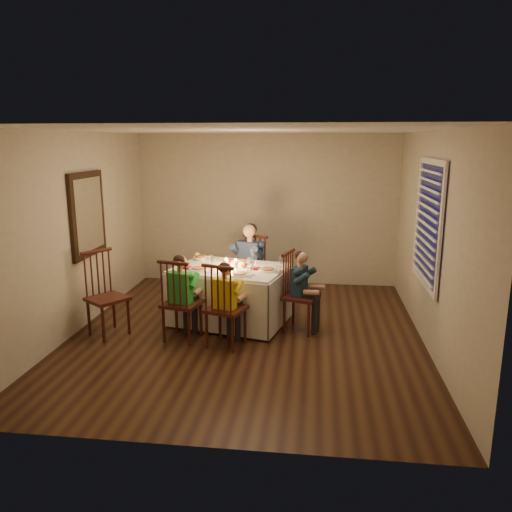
# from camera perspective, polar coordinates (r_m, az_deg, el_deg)

# --- Properties ---
(ground) EXTENTS (5.00, 5.00, 0.00)m
(ground) POSITION_cam_1_polar(r_m,az_deg,el_deg) (6.63, -1.07, -8.90)
(ground) COLOR black
(ground) RESTS_ON ground
(wall_left) EXTENTS (0.02, 5.00, 2.60)m
(wall_left) POSITION_cam_1_polar(r_m,az_deg,el_deg) (6.94, -19.86, 2.50)
(wall_left) COLOR beige
(wall_left) RESTS_ON ground
(wall_right) EXTENTS (0.02, 5.00, 2.60)m
(wall_right) POSITION_cam_1_polar(r_m,az_deg,el_deg) (6.35, 19.43, 1.62)
(wall_right) COLOR beige
(wall_right) RESTS_ON ground
(wall_back) EXTENTS (4.50, 0.02, 2.60)m
(wall_back) POSITION_cam_1_polar(r_m,az_deg,el_deg) (8.71, 1.21, 5.28)
(wall_back) COLOR beige
(wall_back) RESTS_ON ground
(ceiling) EXTENTS (5.00, 5.00, 0.00)m
(ceiling) POSITION_cam_1_polar(r_m,az_deg,el_deg) (6.15, -1.17, 14.20)
(ceiling) COLOR white
(ceiling) RESTS_ON wall_back
(dining_table) EXTENTS (1.72, 1.41, 0.76)m
(dining_table) POSITION_cam_1_polar(r_m,az_deg,el_deg) (6.89, -2.96, -3.12)
(dining_table) COLOR silver
(dining_table) RESTS_ON ground
(chair_adult) EXTENTS (0.56, 0.55, 1.07)m
(chair_adult) POSITION_cam_1_polar(r_m,az_deg,el_deg) (7.75, -0.75, -5.59)
(chair_adult) COLOR black
(chair_adult) RESTS_ON ground
(chair_near_left) EXTENTS (0.52, 0.50, 1.07)m
(chair_near_left) POSITION_cam_1_polar(r_m,az_deg,el_deg) (6.54, -8.33, -9.34)
(chair_near_left) COLOR black
(chair_near_left) RESTS_ON ground
(chair_near_right) EXTENTS (0.55, 0.53, 1.07)m
(chair_near_right) POSITION_cam_1_polar(r_m,az_deg,el_deg) (6.30, -3.41, -10.14)
(chair_near_right) COLOR black
(chair_near_right) RESTS_ON ground
(chair_end) EXTENTS (0.53, 0.54, 1.07)m
(chair_end) POSITION_cam_1_polar(r_m,az_deg,el_deg) (6.78, 5.10, -8.44)
(chair_end) COLOR black
(chair_end) RESTS_ON ground
(chair_extra) EXTENTS (0.62, 0.62, 1.11)m
(chair_extra) POSITION_cam_1_polar(r_m,az_deg,el_deg) (6.89, -16.35, -8.59)
(chair_extra) COLOR black
(chair_extra) RESTS_ON ground
(adult) EXTENTS (0.59, 0.57, 1.27)m
(adult) POSITION_cam_1_polar(r_m,az_deg,el_deg) (7.75, -0.75, -5.59)
(adult) COLOR navy
(adult) RESTS_ON ground
(child_green) EXTENTS (0.44, 0.42, 1.11)m
(child_green) POSITION_cam_1_polar(r_m,az_deg,el_deg) (6.54, -8.33, -9.34)
(child_green) COLOR green
(child_green) RESTS_ON ground
(child_yellow) EXTENTS (0.43, 0.42, 1.07)m
(child_yellow) POSITION_cam_1_polar(r_m,az_deg,el_deg) (6.30, -3.41, -10.14)
(child_yellow) COLOR yellow
(child_yellow) RESTS_ON ground
(child_teal) EXTENTS (0.42, 0.44, 1.08)m
(child_teal) POSITION_cam_1_polar(r_m,az_deg,el_deg) (6.78, 5.10, -8.44)
(child_teal) COLOR #182C3C
(child_teal) RESTS_ON ground
(setting_adult) EXTENTS (0.31, 0.31, 0.02)m
(setting_adult) POSITION_cam_1_polar(r_m,az_deg,el_deg) (7.10, -1.85, -0.66)
(setting_adult) COLOR white
(setting_adult) RESTS_ON dining_table
(setting_green) EXTENTS (0.31, 0.31, 0.02)m
(setting_green) POSITION_cam_1_polar(r_m,az_deg,el_deg) (6.73, -6.59, -1.50)
(setting_green) COLOR white
(setting_green) RESTS_ON dining_table
(setting_yellow) EXTENTS (0.31, 0.31, 0.02)m
(setting_yellow) POSITION_cam_1_polar(r_m,az_deg,el_deg) (6.44, -1.93, -2.10)
(setting_yellow) COLOR white
(setting_yellow) RESTS_ON dining_table
(setting_teal) EXTENTS (0.31, 0.31, 0.02)m
(setting_teal) POSITION_cam_1_polar(r_m,az_deg,el_deg) (6.65, 1.37, -1.60)
(setting_teal) COLOR white
(setting_teal) RESTS_ON dining_table
(candle_left) EXTENTS (0.06, 0.06, 0.10)m
(candle_left) POSITION_cam_1_polar(r_m,az_deg,el_deg) (6.84, -3.42, -0.86)
(candle_left) COLOR white
(candle_left) RESTS_ON dining_table
(candle_right) EXTENTS (0.06, 0.06, 0.10)m
(candle_right) POSITION_cam_1_polar(r_m,az_deg,el_deg) (6.78, -2.31, -0.96)
(candle_right) COLOR white
(candle_right) RESTS_ON dining_table
(squash) EXTENTS (0.09, 0.09, 0.09)m
(squash) POSITION_cam_1_polar(r_m,az_deg,el_deg) (7.37, -6.76, 0.06)
(squash) COLOR yellow
(squash) RESTS_ON dining_table
(orange_fruit) EXTENTS (0.08, 0.08, 0.08)m
(orange_fruit) POSITION_cam_1_polar(r_m,az_deg,el_deg) (6.80, -1.36, -1.02)
(orange_fruit) COLOR orange
(orange_fruit) RESTS_ON dining_table
(serving_bowl) EXTENTS (0.24, 0.24, 0.05)m
(serving_bowl) POSITION_cam_1_polar(r_m,az_deg,el_deg) (7.28, -6.35, -0.28)
(serving_bowl) COLOR white
(serving_bowl) RESTS_ON dining_table
(wall_mirror) EXTENTS (0.06, 0.95, 1.15)m
(wall_mirror) POSITION_cam_1_polar(r_m,az_deg,el_deg) (7.16, -18.68, 4.52)
(wall_mirror) COLOR black
(wall_mirror) RESTS_ON wall_left
(window_blinds) EXTENTS (0.07, 1.34, 1.54)m
(window_blinds) POSITION_cam_1_polar(r_m,az_deg,el_deg) (6.40, 19.00, 3.56)
(window_blinds) COLOR black
(window_blinds) RESTS_ON wall_right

